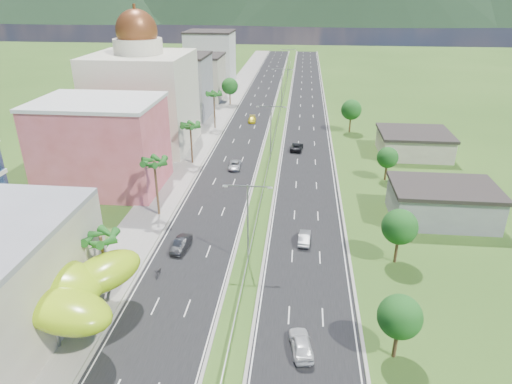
% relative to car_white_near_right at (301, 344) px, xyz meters
% --- Properties ---
extents(ground, '(500.00, 500.00, 0.00)m').
position_rel_car_white_near_right_xyz_m(ground, '(-7.02, 5.20, -0.87)').
color(ground, '#2D5119').
rests_on(ground, ground).
extents(road_left, '(11.00, 260.00, 0.04)m').
position_rel_car_white_near_right_xyz_m(road_left, '(-14.52, 95.20, -0.85)').
color(road_left, black).
rests_on(road_left, ground).
extents(road_right, '(11.00, 260.00, 0.04)m').
position_rel_car_white_near_right_xyz_m(road_right, '(0.48, 95.20, -0.85)').
color(road_right, black).
rests_on(road_right, ground).
extents(sidewalk_left, '(7.00, 260.00, 0.12)m').
position_rel_car_white_near_right_xyz_m(sidewalk_left, '(-24.02, 95.20, -0.81)').
color(sidewalk_left, gray).
rests_on(sidewalk_left, ground).
extents(median_guardrail, '(0.10, 216.06, 0.76)m').
position_rel_car_white_near_right_xyz_m(median_guardrail, '(-7.02, 77.19, -0.25)').
color(median_guardrail, gray).
rests_on(median_guardrail, ground).
extents(streetlight_median_b, '(6.04, 0.25, 11.00)m').
position_rel_car_white_near_right_xyz_m(streetlight_median_b, '(-7.02, 15.20, 5.88)').
color(streetlight_median_b, gray).
rests_on(streetlight_median_b, ground).
extents(streetlight_median_c, '(6.04, 0.25, 11.00)m').
position_rel_car_white_near_right_xyz_m(streetlight_median_c, '(-7.02, 55.20, 5.88)').
color(streetlight_median_c, gray).
rests_on(streetlight_median_c, ground).
extents(streetlight_median_d, '(6.04, 0.25, 11.00)m').
position_rel_car_white_near_right_xyz_m(streetlight_median_d, '(-7.02, 100.20, 5.88)').
color(streetlight_median_d, gray).
rests_on(streetlight_median_d, ground).
extents(streetlight_median_e, '(6.04, 0.25, 11.00)m').
position_rel_car_white_near_right_xyz_m(streetlight_median_e, '(-7.02, 145.20, 5.88)').
color(streetlight_median_e, gray).
rests_on(streetlight_median_e, ground).
extents(lime_canopy, '(18.00, 15.00, 7.40)m').
position_rel_car_white_near_right_xyz_m(lime_canopy, '(-27.02, 1.19, 4.12)').
color(lime_canopy, '#95C112').
rests_on(lime_canopy, ground).
extents(pink_shophouse, '(20.00, 15.00, 15.00)m').
position_rel_car_white_near_right_xyz_m(pink_shophouse, '(-35.02, 37.20, 6.63)').
color(pink_shophouse, '#C95254').
rests_on(pink_shophouse, ground).
extents(domed_building, '(20.00, 20.00, 28.70)m').
position_rel_car_white_near_right_xyz_m(domed_building, '(-35.02, 60.20, 10.48)').
color(domed_building, beige).
rests_on(domed_building, ground).
extents(midrise_grey, '(16.00, 15.00, 16.00)m').
position_rel_car_white_near_right_xyz_m(midrise_grey, '(-34.02, 85.20, 7.13)').
color(midrise_grey, gray).
rests_on(midrise_grey, ground).
extents(midrise_beige, '(16.00, 15.00, 13.00)m').
position_rel_car_white_near_right_xyz_m(midrise_beige, '(-34.02, 107.20, 5.63)').
color(midrise_beige, '#ACA08D').
rests_on(midrise_beige, ground).
extents(midrise_white, '(16.00, 15.00, 18.00)m').
position_rel_car_white_near_right_xyz_m(midrise_white, '(-34.02, 130.20, 8.13)').
color(midrise_white, silver).
rests_on(midrise_white, ground).
extents(shed_near, '(15.00, 10.00, 5.00)m').
position_rel_car_white_near_right_xyz_m(shed_near, '(20.98, 30.20, 1.63)').
color(shed_near, gray).
rests_on(shed_near, ground).
extents(shed_far, '(14.00, 12.00, 4.40)m').
position_rel_car_white_near_right_xyz_m(shed_far, '(22.98, 60.20, 1.33)').
color(shed_far, '#ACA08D').
rests_on(shed_far, ground).
extents(palm_tree_b, '(3.60, 3.60, 8.10)m').
position_rel_car_white_near_right_xyz_m(palm_tree_b, '(-22.52, 7.20, 6.19)').
color(palm_tree_b, '#47301C').
rests_on(palm_tree_b, ground).
extents(palm_tree_c, '(3.60, 3.60, 9.60)m').
position_rel_car_white_near_right_xyz_m(palm_tree_c, '(-22.52, 27.20, 7.63)').
color(palm_tree_c, '#47301C').
rests_on(palm_tree_c, ground).
extents(palm_tree_d, '(3.60, 3.60, 8.60)m').
position_rel_car_white_near_right_xyz_m(palm_tree_d, '(-22.52, 50.20, 6.67)').
color(palm_tree_d, '#47301C').
rests_on(palm_tree_d, ground).
extents(palm_tree_e, '(3.60, 3.60, 9.40)m').
position_rel_car_white_near_right_xyz_m(palm_tree_e, '(-22.52, 75.20, 7.44)').
color(palm_tree_e, '#47301C').
rests_on(palm_tree_e, ground).
extents(leafy_tree_lfar, '(4.90, 4.90, 8.05)m').
position_rel_car_white_near_right_xyz_m(leafy_tree_lfar, '(-22.52, 100.20, 4.71)').
color(leafy_tree_lfar, '#47301C').
rests_on(leafy_tree_lfar, ground).
extents(leafy_tree_ra, '(4.20, 4.20, 6.90)m').
position_rel_car_white_near_right_xyz_m(leafy_tree_ra, '(8.98, 0.20, 3.90)').
color(leafy_tree_ra, '#47301C').
rests_on(leafy_tree_ra, ground).
extents(leafy_tree_rb, '(4.55, 4.55, 7.47)m').
position_rel_car_white_near_right_xyz_m(leafy_tree_rb, '(11.98, 17.20, 4.30)').
color(leafy_tree_rb, '#47301C').
rests_on(leafy_tree_rb, ground).
extents(leafy_tree_rc, '(3.85, 3.85, 6.33)m').
position_rel_car_white_near_right_xyz_m(leafy_tree_rc, '(14.98, 45.20, 3.50)').
color(leafy_tree_rc, '#47301C').
rests_on(leafy_tree_rc, ground).
extents(leafy_tree_rd, '(4.90, 4.90, 8.05)m').
position_rel_car_white_near_right_xyz_m(leafy_tree_rd, '(10.98, 75.20, 4.71)').
color(leafy_tree_rd, '#47301C').
rests_on(leafy_tree_rd, ground).
extents(mountain_ridge, '(860.00, 140.00, 90.00)m').
position_rel_car_white_near_right_xyz_m(mountain_ridge, '(52.98, 455.20, -0.87)').
color(mountain_ridge, black).
rests_on(mountain_ridge, ground).
extents(car_dark_left, '(2.16, 4.92, 1.57)m').
position_rel_car_white_near_right_xyz_m(car_dark_left, '(-16.44, 17.41, -0.05)').
color(car_dark_left, black).
rests_on(car_dark_left, road_left).
extents(car_silver_mid_left, '(2.47, 4.96, 1.35)m').
position_rel_car_white_near_right_xyz_m(car_silver_mid_left, '(-13.54, 48.05, -0.16)').
color(car_silver_mid_left, '#9D9FA4').
rests_on(car_silver_mid_left, road_left).
extents(car_yellow_far_left, '(2.12, 4.79, 1.37)m').
position_rel_car_white_near_right_xyz_m(car_yellow_far_left, '(-13.83, 81.79, -0.15)').
color(car_yellow_far_left, gold).
rests_on(car_yellow_far_left, road_left).
extents(car_white_near_right, '(2.78, 5.16, 1.67)m').
position_rel_car_white_near_right_xyz_m(car_white_near_right, '(0.00, 0.00, 0.00)').
color(car_white_near_right, silver).
rests_on(car_white_near_right, road_right).
extents(car_silver_right, '(1.84, 4.58, 1.48)m').
position_rel_car_white_near_right_xyz_m(car_silver_right, '(0.24, 21.00, -0.09)').
color(car_silver_right, '#93949A').
rests_on(car_silver_right, road_right).
extents(car_dark_far_right, '(2.98, 5.54, 1.48)m').
position_rel_car_white_near_right_xyz_m(car_dark_far_right, '(-1.64, 60.37, -0.09)').
color(car_dark_far_right, black).
rests_on(car_dark_far_right, road_right).
extents(motorcycle, '(0.64, 2.00, 1.27)m').
position_rel_car_white_near_right_xyz_m(motorcycle, '(-17.74, 11.04, -0.20)').
color(motorcycle, black).
rests_on(motorcycle, road_left).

